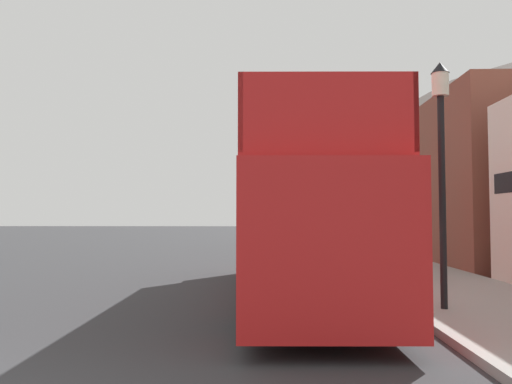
% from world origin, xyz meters
% --- Properties ---
extents(ground_plane, '(144.00, 144.00, 0.00)m').
position_xyz_m(ground_plane, '(0.00, 21.00, 0.00)').
color(ground_plane, '#333335').
extents(sidewalk, '(3.66, 108.00, 0.14)m').
position_xyz_m(sidewalk, '(7.65, 18.00, 0.07)').
color(sidewalk, '#999993').
rests_on(sidewalk, ground_plane).
extents(brick_terrace_rear, '(6.00, 19.52, 8.87)m').
position_xyz_m(brick_terrace_rear, '(12.48, 21.49, 4.43)').
color(brick_terrace_rear, brown).
rests_on(brick_terrace_rear, ground_plane).
extents(tour_bus, '(2.75, 10.87, 3.90)m').
position_xyz_m(tour_bus, '(3.87, 8.03, 1.74)').
color(tour_bus, red).
rests_on(tour_bus, ground_plane).
extents(parked_car_ahead_of_bus, '(1.82, 4.27, 1.55)m').
position_xyz_m(parked_car_ahead_of_bus, '(4.72, 16.44, 0.73)').
color(parked_car_ahead_of_bus, maroon).
rests_on(parked_car_ahead_of_bus, ground_plane).
extents(lamp_post_nearest, '(0.35, 0.35, 4.77)m').
position_xyz_m(lamp_post_nearest, '(6.51, 5.81, 3.42)').
color(lamp_post_nearest, black).
rests_on(lamp_post_nearest, sidewalk).
extents(lamp_post_second, '(0.35, 0.35, 4.48)m').
position_xyz_m(lamp_post_second, '(6.40, 14.48, 3.25)').
color(lamp_post_second, black).
rests_on(lamp_post_second, sidewalk).
extents(lamp_post_third, '(0.35, 0.35, 5.08)m').
position_xyz_m(lamp_post_third, '(6.24, 23.15, 3.61)').
color(lamp_post_third, black).
rests_on(lamp_post_third, sidewalk).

